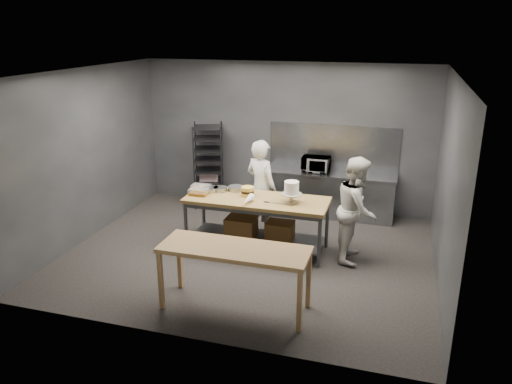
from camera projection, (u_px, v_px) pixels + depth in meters
The scene contains 16 objects.
ground at pixel (249, 254), 8.44m from camera, with size 6.00×6.00×0.00m, color black.
back_wall at pixel (285, 136), 10.23m from camera, with size 6.00×0.04×3.00m, color #4C4F54.
work_table at pixel (257, 218), 8.45m from camera, with size 2.40×0.90×0.92m.
near_counter at pixel (234, 254), 6.58m from camera, with size 2.00×0.70×0.90m.
back_counter at pixel (329, 194), 10.01m from camera, with size 2.60×0.60×0.90m.
splashback_panel at pixel (333, 147), 9.99m from camera, with size 2.60×0.02×0.90m, color slate.
speed_rack at pixel (208, 166), 10.50m from camera, with size 0.78×0.81×1.75m.
chef_behind at pixel (261, 188), 8.99m from camera, with size 0.65×0.42×1.77m, color silver.
chef_right at pixel (357, 209), 8.02m from camera, with size 0.84×0.65×1.72m, color silver.
microwave at pixel (316, 164), 9.89m from camera, with size 0.54×0.37×0.30m, color black.
frosted_cake_stand at pixel (292, 190), 8.07m from camera, with size 0.34×0.34×0.36m.
layer_cake at pixel (248, 191), 8.44m from camera, with size 0.22×0.22×0.16m.
cake_pans at pixel (222, 189), 8.71m from camera, with size 0.69×0.45×0.07m.
piping_bag at pixel (247, 200), 8.07m from camera, with size 0.12×0.12×0.38m, color white.
offset_spatula at pixel (272, 203), 8.13m from camera, with size 0.36×0.02×0.02m.
pastry_clamshells at pixel (200, 190), 8.60m from camera, with size 0.36×0.43×0.11m.
Camera 1 is at (2.31, -7.31, 3.69)m, focal length 35.00 mm.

